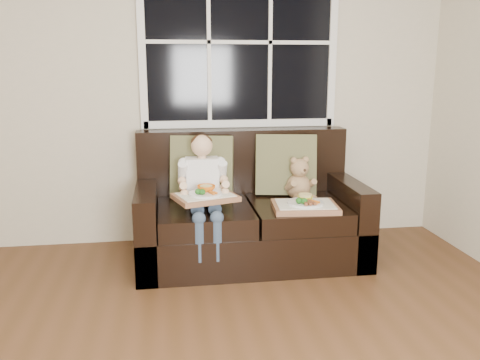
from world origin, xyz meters
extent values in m
cube|color=beige|center=(0.00, 2.50, 1.35)|extent=(4.50, 0.02, 2.70)
cube|color=black|center=(0.52, 2.48, 1.65)|extent=(1.50, 0.02, 1.25)
cube|color=white|center=(0.52, 2.47, 0.99)|extent=(1.58, 0.04, 0.06)
cube|color=white|center=(-0.26, 2.47, 1.65)|extent=(0.06, 0.04, 1.37)
cube|color=white|center=(1.30, 2.47, 1.65)|extent=(0.06, 0.04, 1.37)
cube|color=white|center=(0.52, 2.47, 1.65)|extent=(1.50, 0.03, 0.03)
cube|color=black|center=(0.52, 1.95, 0.15)|extent=(1.70, 0.90, 0.30)
cube|color=black|center=(-0.25, 1.95, 0.30)|extent=(0.15, 0.90, 0.60)
cube|color=black|center=(1.30, 1.95, 0.30)|extent=(0.15, 0.90, 0.60)
cube|color=black|center=(0.52, 2.33, 0.63)|extent=(1.70, 0.18, 0.66)
cube|color=black|center=(0.17, 1.87, 0.38)|extent=(0.68, 0.72, 0.15)
cube|color=black|center=(0.87, 1.87, 0.38)|extent=(0.68, 0.72, 0.15)
cube|color=#65653E|center=(0.18, 2.17, 0.69)|extent=(0.52, 0.31, 0.50)
cube|color=#65653E|center=(0.85, 2.17, 0.69)|extent=(0.51, 0.30, 0.49)
cube|color=white|center=(0.17, 2.00, 0.63)|extent=(0.24, 0.15, 0.34)
sphere|color=#ECBB90|center=(0.17, 1.99, 0.89)|extent=(0.16, 0.16, 0.16)
ellipsoid|color=#382112|center=(0.17, 2.00, 0.91)|extent=(0.16, 0.16, 0.11)
cylinder|color=#36475E|center=(0.11, 1.81, 0.49)|extent=(0.09, 0.30, 0.09)
cylinder|color=#36475E|center=(0.23, 1.81, 0.49)|extent=(0.09, 0.30, 0.09)
cylinder|color=#36475E|center=(0.11, 1.54, 0.31)|extent=(0.08, 0.08, 0.28)
cylinder|color=#36475E|center=(0.23, 1.54, 0.31)|extent=(0.08, 0.08, 0.28)
cylinder|color=#ECBB90|center=(0.02, 1.89, 0.67)|extent=(0.06, 0.30, 0.24)
cylinder|color=#ECBB90|center=(0.31, 1.89, 0.67)|extent=(0.06, 0.30, 0.24)
ellipsoid|color=tan|center=(0.93, 2.04, 0.54)|extent=(0.23, 0.21, 0.20)
sphere|color=tan|center=(0.93, 2.03, 0.69)|extent=(0.17, 0.17, 0.15)
sphere|color=tan|center=(0.87, 2.03, 0.75)|extent=(0.05, 0.05, 0.05)
sphere|color=tan|center=(0.98, 2.03, 0.75)|extent=(0.05, 0.05, 0.05)
sphere|color=tan|center=(0.93, 1.97, 0.68)|extent=(0.06, 0.06, 0.06)
sphere|color=black|center=(0.93, 1.95, 0.69)|extent=(0.02, 0.02, 0.02)
cylinder|color=tan|center=(0.88, 1.93, 0.48)|extent=(0.08, 0.12, 0.06)
cylinder|color=tan|center=(0.97, 1.93, 0.48)|extent=(0.08, 0.12, 0.06)
cube|color=#A46C4A|center=(0.17, 1.73, 0.56)|extent=(0.49, 0.43, 0.03)
cube|color=silver|center=(0.17, 1.73, 0.58)|extent=(0.43, 0.36, 0.01)
cylinder|color=white|center=(0.17, 1.72, 0.59)|extent=(0.24, 0.24, 0.01)
imported|color=orange|center=(0.18, 1.77, 0.62)|extent=(0.16, 0.16, 0.04)
cylinder|color=#E4D87C|center=(0.18, 1.77, 0.62)|extent=(0.09, 0.09, 0.02)
ellipsoid|color=#2C6B22|center=(0.11, 1.68, 0.62)|extent=(0.04, 0.04, 0.04)
ellipsoid|color=#2C6B22|center=(0.14, 1.67, 0.62)|extent=(0.04, 0.04, 0.04)
cylinder|color=orange|center=(0.21, 1.68, 0.61)|extent=(0.05, 0.06, 0.02)
cube|color=#A46C4A|center=(0.89, 1.71, 0.47)|extent=(0.49, 0.39, 0.04)
cube|color=silver|center=(0.89, 1.71, 0.49)|extent=(0.43, 0.33, 0.01)
cylinder|color=white|center=(0.89, 1.70, 0.50)|extent=(0.26, 0.26, 0.02)
imported|color=yellow|center=(0.90, 1.75, 0.52)|extent=(0.12, 0.12, 0.03)
cylinder|color=#E4D87C|center=(0.90, 1.75, 0.54)|extent=(0.10, 0.10, 0.02)
ellipsoid|color=#2C6B22|center=(0.83, 1.66, 0.53)|extent=(0.05, 0.05, 0.04)
ellipsoid|color=#2C6B22|center=(0.86, 1.64, 0.53)|extent=(0.05, 0.05, 0.04)
cylinder|color=orange|center=(0.94, 1.65, 0.52)|extent=(0.05, 0.07, 0.02)
cylinder|color=brown|center=(0.89, 1.63, 0.52)|extent=(0.03, 0.09, 0.02)
camera|label=1|loc=(-0.10, -1.72, 1.48)|focal=38.00mm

